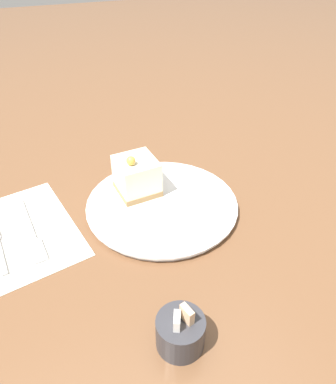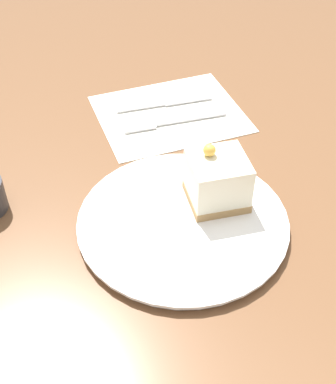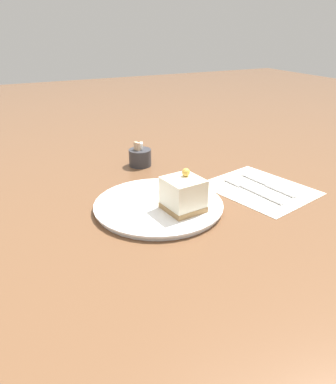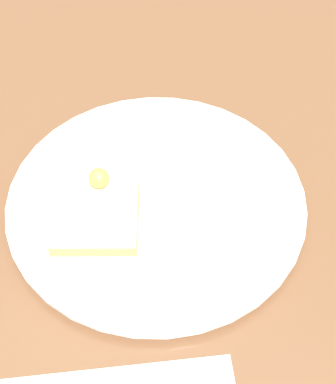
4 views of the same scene
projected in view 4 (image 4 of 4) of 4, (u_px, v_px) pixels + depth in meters
ground_plane at (185, 195)px, 0.62m from camera, size 4.00×4.00×0.00m
plate at (156, 203)px, 0.60m from camera, size 0.28×0.28×0.01m
cake_slice at (93, 199)px, 0.55m from camera, size 0.08×0.08×0.09m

